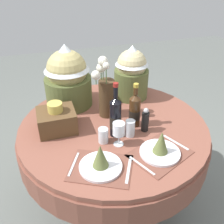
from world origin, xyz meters
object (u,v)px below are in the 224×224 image
dining_table (113,140)px  place_setting_right (160,148)px  wine_bottle_left (115,116)px  pepper_mill (145,121)px  tumbler_near_left (130,128)px  flower_vase (106,92)px  wine_bottle_rear (135,110)px  place_setting_left (101,162)px  gift_tub_back_left (67,75)px  gift_tub_back_right (132,71)px  woven_basket_side_left (57,120)px  tumbler_mid (103,135)px  wine_glass_left (119,129)px

dining_table → place_setting_right: size_ratio=3.19×
wine_bottle_left → pepper_mill: size_ratio=2.17×
dining_table → tumbler_near_left: tumbler_near_left is taller
flower_vase → pepper_mill: 0.34m
place_setting_right → wine_bottle_rear: size_ratio=1.33×
flower_vase → tumbler_near_left: bearing=-74.6°
place_setting_left → gift_tub_back_left: size_ratio=0.88×
dining_table → place_setting_right: 0.46m
gift_tub_back_right → woven_basket_side_left: 0.72m
place_setting_right → wine_bottle_left: bearing=126.0°
place_setting_left → gift_tub_back_right: gift_tub_back_right is taller
wine_bottle_rear → gift_tub_back_left: (-0.38, 0.42, 0.13)m
place_setting_right → flower_vase: bearing=109.7°
place_setting_right → place_setting_left: bearing=-178.9°
pepper_mill → place_setting_left: bearing=-145.8°
gift_tub_back_left → dining_table: bearing=-57.2°
place_setting_left → woven_basket_side_left: bearing=112.1°
place_setting_right → tumbler_mid: bearing=143.5°
gift_tub_back_right → tumbler_near_left: bearing=-111.4°
wine_bottle_left → tumbler_near_left: 0.13m
flower_vase → gift_tub_back_right: size_ratio=1.04×
tumbler_mid → woven_basket_side_left: (-0.26, 0.22, 0.03)m
wine_bottle_rear → tumbler_mid: wine_bottle_rear is taller
place_setting_left → gift_tub_back_right: bearing=58.1°
place_setting_left → flower_vase: (0.18, 0.52, 0.14)m
wine_bottle_left → tumbler_mid: size_ratio=3.80×
woven_basket_side_left → tumbler_near_left: bearing=-25.5°
place_setting_left → tumbler_mid: size_ratio=4.31×
tumbler_near_left → place_setting_left: bearing=-138.4°
wine_glass_left → place_setting_right: bearing=-38.0°
tumbler_mid → gift_tub_back_left: 0.59m
wine_glass_left → gift_tub_back_left: size_ratio=0.33×
tumbler_mid → gift_tub_back_right: bearing=53.6°
pepper_mill → woven_basket_side_left: size_ratio=0.70×
place_setting_right → wine_glass_left: size_ratio=2.63×
place_setting_left → wine_glass_left: size_ratio=2.66×
wine_glass_left → wine_bottle_rear: bearing=45.1°
place_setting_right → wine_glass_left: 0.27m
tumbler_near_left → tumbler_mid: bearing=-176.3°
wine_bottle_rear → flower_vase: bearing=129.9°
place_setting_left → tumbler_near_left: 0.35m
flower_vase → wine_bottle_rear: (0.15, -0.18, -0.07)m
woven_basket_side_left → gift_tub_back_left: bearing=66.9°
flower_vase → woven_basket_side_left: (-0.36, -0.08, -0.11)m
dining_table → flower_vase: (-0.02, 0.13, 0.33)m
tumbler_mid → dining_table: bearing=54.2°
wine_bottle_rear → dining_table: bearing=160.6°
tumbler_near_left → gift_tub_back_left: bearing=119.9°
place_setting_right → pepper_mill: bearing=87.6°
dining_table → tumbler_mid: (-0.12, -0.17, 0.19)m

